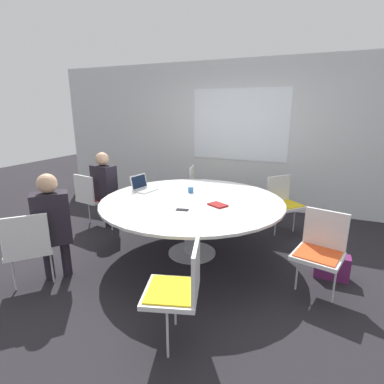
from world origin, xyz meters
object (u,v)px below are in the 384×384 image
object	(u,v)px
laptop	(143,187)
handbag	(332,266)
chair_1	(28,244)
person_0	(105,185)
chair_2	(180,285)
chair_0	(92,196)
spiral_notebook	(218,205)
person_1	(52,220)
coffee_cup	(191,190)
chair_4	(284,200)
chair_3	(320,247)
cell_phone	(182,210)
chair_5	(199,186)

from	to	relation	value
laptop	handbag	size ratio (longest dim) A/B	0.94
chair_1	person_0	xyz separation A→B (m)	(-0.38, 1.69, 0.19)
chair_1	handbag	bearing A→B (deg)	-20.27
chair_1	chair_2	world-z (taller)	same
chair_2	laptop	world-z (taller)	laptop
chair_0	spiral_notebook	bearing A→B (deg)	0.70
chair_2	person_1	distance (m)	1.65
chair_1	person_0	distance (m)	1.75
coffee_cup	chair_4	bearing A→B (deg)	38.20
chair_3	cell_phone	bearing A→B (deg)	18.01
chair_1	cell_phone	bearing A→B (deg)	-9.05
chair_3	cell_phone	distance (m)	1.48
chair_3	chair_5	distance (m)	2.68
chair_5	spiral_notebook	bearing A→B (deg)	12.82
chair_1	spiral_notebook	world-z (taller)	chair_1
chair_4	coffee_cup	bearing A→B (deg)	-9.51
chair_0	chair_1	distance (m)	1.77
spiral_notebook	handbag	size ratio (longest dim) A/B	0.71
chair_3	chair_1	bearing A→B (deg)	35.98
chair_4	chair_5	size ratio (longest dim) A/B	1.00
chair_0	coffee_cup	xyz separation A→B (m)	(1.69, 0.05, 0.26)
cell_phone	chair_5	bearing A→B (deg)	106.17
person_0	laptop	world-z (taller)	person_0
chair_0	laptop	xyz separation A→B (m)	(1.02, -0.11, 0.27)
chair_2	coffee_cup	xyz separation A→B (m)	(-0.66, 1.76, 0.26)
person_0	chair_0	bearing A→B (deg)	-160.96
chair_3	coffee_cup	world-z (taller)	chair_3
chair_2	chair_1	bearing A→B (deg)	71.21
chair_1	cell_phone	distance (m)	1.62
chair_3	spiral_notebook	xyz separation A→B (m)	(-1.14, 0.20, 0.23)
chair_2	spiral_notebook	world-z (taller)	chair_2
laptop	coffee_cup	distance (m)	0.68
handbag	chair_3	bearing A→B (deg)	-112.29
person_1	chair_1	bearing A→B (deg)	-160.96
chair_4	person_1	size ratio (longest dim) A/B	0.71
chair_4	spiral_notebook	world-z (taller)	chair_4
chair_1	chair_5	xyz separation A→B (m)	(0.71, 2.87, 0.00)
chair_0	chair_3	size ratio (longest dim) A/B	1.00
chair_5	laptop	world-z (taller)	laptop
coffee_cup	cell_phone	bearing A→B (deg)	-74.19
chair_1	chair_4	size ratio (longest dim) A/B	1.00
chair_0	chair_3	world-z (taller)	same
person_1	laptop	xyz separation A→B (m)	(0.29, 1.31, 0.08)
chair_2	chair_4	xyz separation A→B (m)	(0.48, 2.65, 0.00)
chair_2	chair_3	xyz separation A→B (m)	(1.00, 1.15, 0.00)
cell_phone	handbag	bearing A→B (deg)	16.38
chair_0	chair_1	size ratio (longest dim) A/B	1.00
chair_0	spiral_notebook	world-z (taller)	chair_0
chair_5	coffee_cup	size ratio (longest dim) A/B	11.39
chair_5	handbag	xyz separation A→B (m)	(2.16, -1.41, -0.38)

